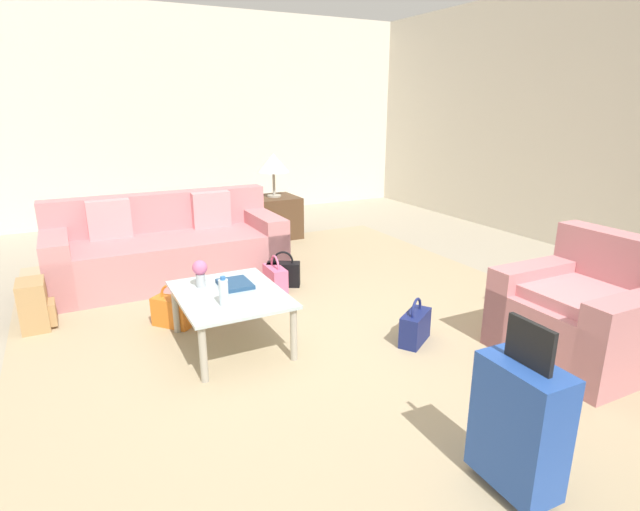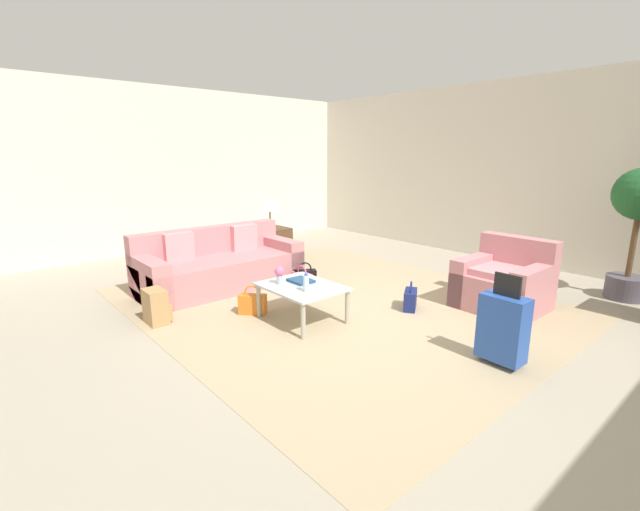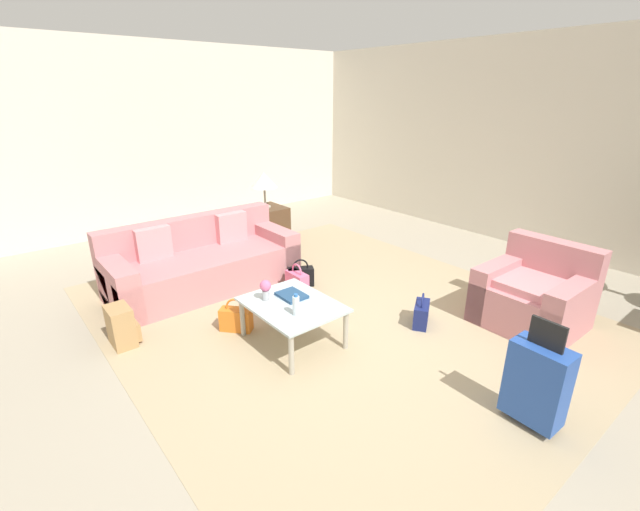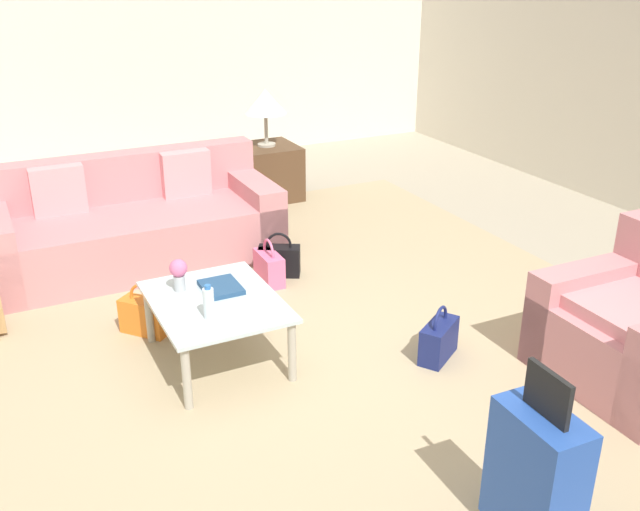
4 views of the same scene
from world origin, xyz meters
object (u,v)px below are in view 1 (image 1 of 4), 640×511
(coffee_table_book, at_px, (235,284))
(handbag_navy, at_px, (415,327))
(water_bottle, at_px, (224,292))
(handbag_orange, at_px, (172,311))
(couch, at_px, (168,249))
(suitcase_blue, at_px, (519,424))
(armchair, at_px, (588,317))
(backpack_tan, at_px, (35,306))
(handbag_pink, at_px, (275,278))
(side_table, at_px, (275,217))
(table_lamp, at_px, (273,164))
(flower_vase, at_px, (200,271))
(handbag_black, at_px, (283,274))
(coffee_table, at_px, (230,300))

(coffee_table_book, xyz_separation_m, handbag_navy, (0.71, 1.15, -0.30))
(water_bottle, relative_size, handbag_orange, 0.57)
(couch, xyz_separation_m, suitcase_blue, (3.79, 0.80, 0.06))
(armchair, bearing_deg, suitcase_blue, -64.55)
(suitcase_blue, relative_size, handbag_navy, 2.37)
(coffee_table_book, distance_m, backpack_tan, 1.65)
(handbag_pink, bearing_deg, handbag_navy, 19.07)
(coffee_table_book, relative_size, handbag_navy, 0.78)
(side_table, relative_size, handbag_navy, 1.64)
(water_bottle, xyz_separation_m, handbag_orange, (-0.74, -0.22, -0.38))
(handbag_navy, relative_size, backpack_tan, 0.89)
(table_lamp, bearing_deg, suitcase_blue, -9.46)
(flower_vase, height_order, backpack_tan, flower_vase)
(suitcase_blue, height_order, handbag_orange, suitcase_blue)
(suitcase_blue, xyz_separation_m, handbag_pink, (-2.90, 0.02, -0.23))
(table_lamp, height_order, suitcase_blue, table_lamp)
(table_lamp, bearing_deg, handbag_pink, -22.35)
(handbag_orange, bearing_deg, couch, 170.01)
(backpack_tan, bearing_deg, flower_vase, 55.61)
(suitcase_blue, xyz_separation_m, backpack_tan, (-3.00, -1.99, -0.16))
(handbag_pink, relative_size, handbag_orange, 1.00)
(coffee_table_book, distance_m, handbag_black, 1.19)
(handbag_navy, bearing_deg, armchair, 52.66)
(couch, distance_m, suitcase_blue, 3.88)
(handbag_pink, relative_size, backpack_tan, 0.89)
(flower_vase, bearing_deg, water_bottle, 6.79)
(coffee_table_book, height_order, handbag_pink, coffee_table_book)
(flower_vase, relative_size, handbag_black, 0.57)
(water_bottle, relative_size, coffee_table_book, 0.73)
(handbag_navy, bearing_deg, side_table, 175.48)
(water_bottle, height_order, suitcase_blue, suitcase_blue)
(side_table, distance_m, handbag_navy, 3.40)
(backpack_tan, bearing_deg, water_bottle, 44.75)
(coffee_table, relative_size, handbag_orange, 2.59)
(coffee_table_book, bearing_deg, coffee_table, -33.37)
(handbag_black, bearing_deg, suitcase_blue, -2.72)
(handbag_black, bearing_deg, armchair, 30.10)
(table_lamp, xyz_separation_m, handbag_orange, (2.26, -1.82, -0.85))
(handbag_pink, bearing_deg, water_bottle, -36.67)
(armchair, xyz_separation_m, handbag_black, (-2.29, -1.33, -0.17))
(flower_vase, height_order, suitcase_blue, suitcase_blue)
(coffee_table, bearing_deg, table_lamp, 151.82)
(armchair, xyz_separation_m, handbag_orange, (-1.84, -2.49, -0.17))
(coffee_table, xyz_separation_m, handbag_navy, (0.59, 1.23, -0.24))
(handbag_navy, bearing_deg, handbag_pink, -160.93)
(coffee_table, bearing_deg, handbag_navy, 64.56)
(armchair, xyz_separation_m, handbag_pink, (-2.20, -1.45, -0.17))
(armchair, distance_m, suitcase_blue, 1.63)
(coffee_table, height_order, suitcase_blue, suitcase_blue)
(handbag_pink, bearing_deg, couch, -137.56)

